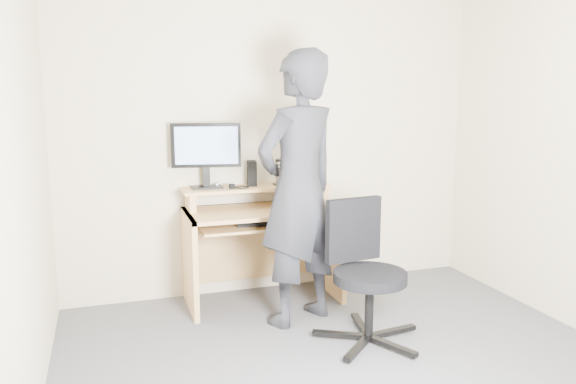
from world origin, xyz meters
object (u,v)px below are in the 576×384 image
desk (260,232)px  monitor (206,149)px  office_chair (364,267)px  person (298,190)px

desk → monitor: size_ratio=2.25×
desk → monitor: (-0.40, 0.10, 0.67)m
desk → monitor: monitor is taller
office_chair → person: (-0.31, 0.43, 0.47)m
desk → office_chair: office_chair is taller
monitor → office_chair: bearing=-41.2°
office_chair → monitor: bearing=121.2°
person → office_chair: bearing=101.9°
desk → monitor: 0.78m
monitor → person: (0.54, -0.63, -0.24)m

